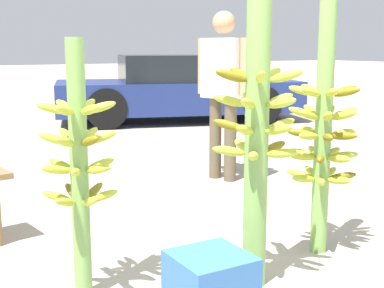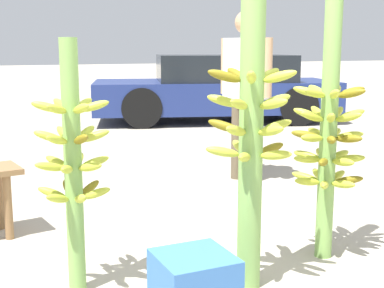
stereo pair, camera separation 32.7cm
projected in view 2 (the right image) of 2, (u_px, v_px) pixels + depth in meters
The scene contains 5 objects.
banana_stalk_left at pixel (73, 162), 2.86m from camera, with size 0.42×0.41×1.39m.
banana_stalk_center at pixel (251, 134), 2.90m from camera, with size 0.50×0.50×1.69m.
banana_stalk_right at pixel (328, 133), 3.34m from camera, with size 0.47×0.47×1.66m.
vendor_person at pixel (245, 81), 5.31m from camera, with size 0.31×0.66×1.70m.
parked_car at pixel (217, 88), 9.82m from camera, with size 4.67×3.01×1.21m.
Camera 2 is at (-1.39, -2.31, 1.34)m, focal length 50.00 mm.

